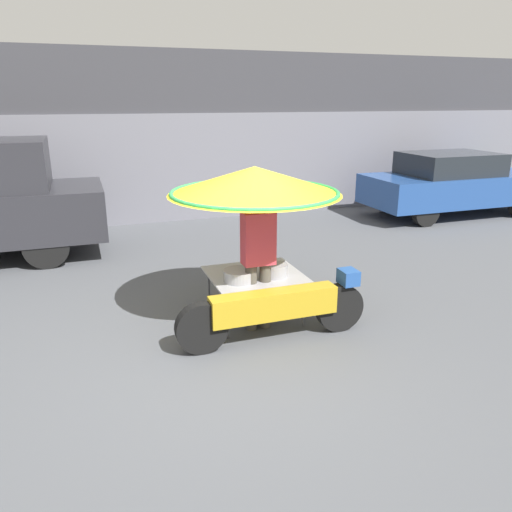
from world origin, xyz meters
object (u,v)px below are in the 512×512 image
object	(u,v)px
vendor_motorcycle_cart	(257,201)
potted_plant	(487,181)
vendor_person	(258,254)
parked_car	(453,183)

from	to	relation	value
vendor_motorcycle_cart	potted_plant	distance (m)	10.11
vendor_person	potted_plant	distance (m)	10.24
vendor_motorcycle_cart	potted_plant	world-z (taller)	vendor_motorcycle_cart
vendor_person	parked_car	bearing A→B (deg)	33.75
vendor_person	vendor_motorcycle_cart	bearing A→B (deg)	74.74
vendor_motorcycle_cart	parked_car	xyz separation A→B (m)	(6.48, 4.15, -0.77)
vendor_motorcycle_cart	vendor_person	xyz separation A→B (m)	(-0.06, -0.21, -0.59)
potted_plant	vendor_motorcycle_cart	bearing A→B (deg)	-148.52
potted_plant	vendor_person	bearing A→B (deg)	-147.67
vendor_person	parked_car	world-z (taller)	vendor_person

